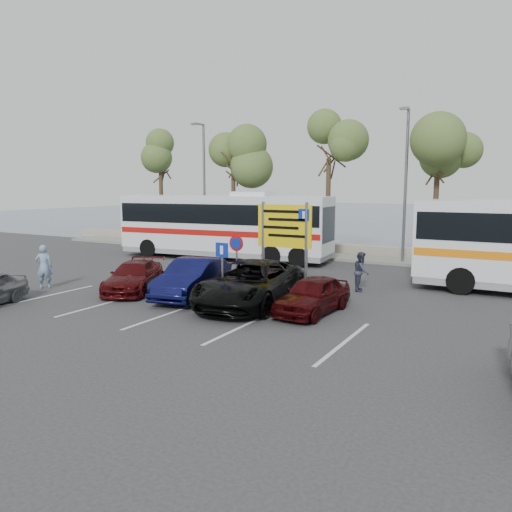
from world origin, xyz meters
The scene contains 21 objects.
ground centered at (0.00, 0.00, 0.00)m, with size 120.00×120.00×0.00m, color #2E2E30.
kerb_strip centered at (0.00, 14.00, 0.07)m, with size 44.00×2.40×0.15m, color gray.
seawall centered at (0.00, 16.00, 0.30)m, with size 48.00×0.80×0.60m, color #9E947E.
sea centered at (0.00, 60.00, 0.01)m, with size 140.00×140.00×0.00m, color #3E5463.
tree_far_left centered at (-14.00, 14.00, 6.33)m, with size 3.20×3.20×7.60m.
tree_left centered at (-8.00, 14.00, 6.00)m, with size 3.20×3.20×7.20m.
tree_mid centered at (-1.50, 14.00, 6.65)m, with size 3.20×3.20×8.00m.
tree_right centered at (4.50, 14.00, 6.17)m, with size 3.20×3.20×7.40m.
street_lamp_left centered at (-10.00, 13.52, 4.60)m, with size 0.45×1.15×8.01m.
street_lamp_right centered at (3.00, 13.52, 4.60)m, with size 0.45×1.15×8.01m.
direction_sign centered at (1.00, 3.20, 2.43)m, with size 2.20×0.12×3.60m.
sign_no_stop centered at (-0.60, 2.38, 1.58)m, with size 0.60×0.08×2.35m.
sign_parking centered at (-0.20, 0.79, 1.47)m, with size 0.50×0.07×2.25m.
lane_markings centered at (-1.14, -1.00, 0.00)m, with size 12.02×4.20×0.01m, color silver, non-canonical shape.
coach_bus_left centered at (-6.50, 10.50, 1.80)m, with size 12.65×3.93×3.88m.
car_blue centered at (-2.00, 1.50, 0.72)m, with size 1.53×4.40×1.45m, color #0E1043.
car_maroon centered at (-4.69, 1.22, 0.59)m, with size 1.66×4.08×1.18m, color #4C0C0E.
car_red centered at (2.90, 1.50, 0.62)m, with size 1.45×3.61×1.23m, color #3E080B.
suv_black centered at (0.50, 1.50, 0.77)m, with size 2.57×5.57×1.55m, color black.
pedestrian_near centered at (-8.30, -0.19, 0.91)m, with size 0.66×0.43×1.81m, color #809ABA.
pedestrian_far centered at (3.19, 5.78, 0.79)m, with size 0.77×0.60×1.58m, color #32374C.
Camera 1 is at (9.21, -13.47, 4.19)m, focal length 35.00 mm.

